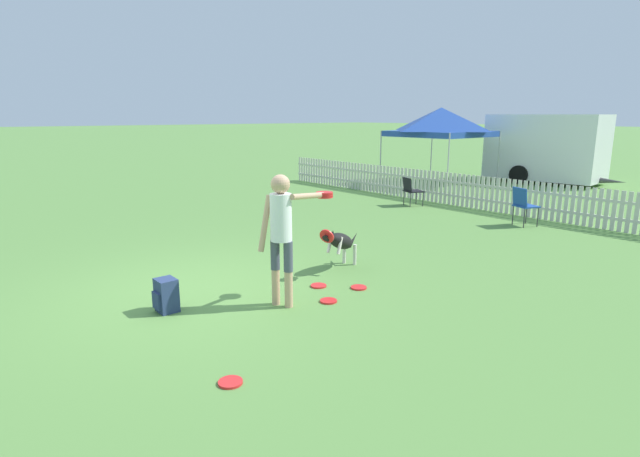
% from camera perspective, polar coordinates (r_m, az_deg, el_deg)
% --- Properties ---
extents(ground_plane, '(240.00, 240.00, 0.00)m').
position_cam_1_polar(ground_plane, '(7.45, -13.62, -6.92)').
color(ground_plane, '#5B8C42').
extents(handler_person, '(0.42, 1.13, 1.75)m').
position_cam_1_polar(handler_person, '(6.43, -4.19, 0.53)').
color(handler_person, tan).
rests_on(handler_person, ground_plane).
extents(leaping_dog, '(0.60, 1.19, 0.78)m').
position_cam_1_polar(leaping_dog, '(8.05, 2.31, -1.47)').
color(leaping_dog, black).
rests_on(leaping_dog, ground_plane).
extents(frisbee_near_handler, '(0.23, 0.23, 0.02)m').
position_cam_1_polar(frisbee_near_handler, '(4.99, -10.20, -16.91)').
color(frisbee_near_handler, red).
rests_on(frisbee_near_handler, ground_plane).
extents(frisbee_near_dog, '(0.23, 0.23, 0.02)m').
position_cam_1_polar(frisbee_near_dog, '(6.83, 0.97, -8.27)').
color(frisbee_near_dog, red).
rests_on(frisbee_near_dog, ground_plane).
extents(frisbee_midfield, '(0.23, 0.23, 0.02)m').
position_cam_1_polar(frisbee_midfield, '(7.40, -0.17, -6.56)').
color(frisbee_midfield, red).
rests_on(frisbee_midfield, ground_plane).
extents(frisbee_far_scatter, '(0.23, 0.23, 0.02)m').
position_cam_1_polar(frisbee_far_scatter, '(7.35, 4.45, -6.74)').
color(frisbee_far_scatter, red).
rests_on(frisbee_far_scatter, ground_plane).
extents(backpack_on_grass, '(0.27, 0.28, 0.44)m').
position_cam_1_polar(backpack_on_grass, '(6.74, -17.19, -7.32)').
color(backpack_on_grass, navy).
rests_on(backpack_on_grass, ground_plane).
extents(picket_fence, '(17.94, 0.04, 0.90)m').
position_cam_1_polar(picket_fence, '(13.48, 21.49, 3.33)').
color(picket_fence, beige).
rests_on(picket_fence, ground_plane).
extents(folding_chair_blue_left, '(0.58, 0.59, 0.88)m').
position_cam_1_polar(folding_chair_blue_left, '(12.18, 22.21, 2.73)').
color(folding_chair_blue_left, '#333338').
rests_on(folding_chair_blue_left, ground_plane).
extents(folding_chair_center, '(0.61, 0.62, 0.79)m').
position_cam_1_polar(folding_chair_center, '(14.09, 10.35, 4.48)').
color(folding_chair_center, '#333338').
rests_on(folding_chair_center, ground_plane).
extents(canopy_tent_main, '(3.03, 3.03, 2.74)m').
position_cam_1_polar(canopy_tent_main, '(18.80, 13.63, 11.74)').
color(canopy_tent_main, '#B2B2B2').
rests_on(canopy_tent_main, ground_plane).
extents(equipment_trailer, '(4.79, 2.46, 2.49)m').
position_cam_1_polar(equipment_trailer, '(20.44, 24.39, 8.46)').
color(equipment_trailer, white).
rests_on(equipment_trailer, ground_plane).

